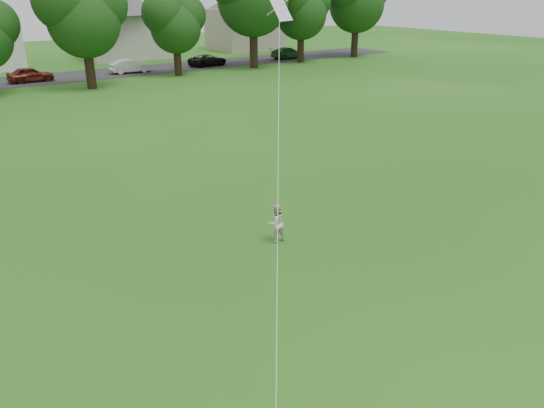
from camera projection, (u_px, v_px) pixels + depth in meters
ground at (307, 319)px, 12.97m from camera, size 160.00×160.00×0.00m
older_boy at (276, 223)px, 16.72m from camera, size 0.64×0.50×1.28m
kite at (278, 162)px, 12.15m from camera, size 3.62×4.56×12.12m
tree_row at (48, 4)px, 40.40m from camera, size 80.50×9.66×11.42m
parked_cars at (28, 75)px, 45.07m from camera, size 64.70×2.45×1.27m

